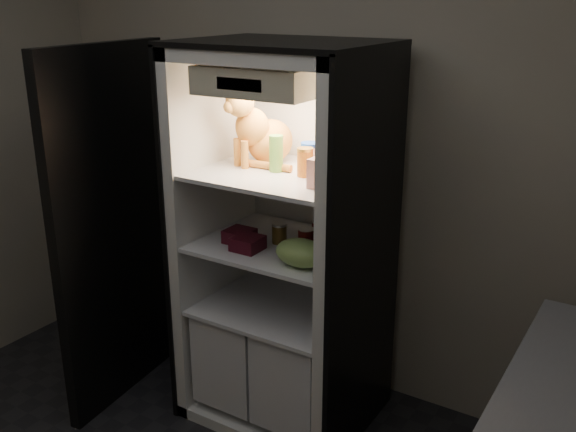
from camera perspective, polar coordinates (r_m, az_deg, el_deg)
name	(u,v)px	position (r m, az deg, el deg)	size (l,w,h in m)	color
room_shell	(22,162)	(1.93, -22.59, 4.44)	(3.60, 3.60, 3.60)	white
refrigerator	(287,267)	(3.16, -0.08, -4.57)	(0.90, 0.72, 1.88)	white
fridge_door	(116,231)	(3.41, -15.07, -1.28)	(0.16, 0.87, 1.85)	black
tabby_cat	(261,133)	(3.07, -2.43, 7.42)	(0.34, 0.40, 0.41)	#C37019
parmesan_shaker	(276,153)	(2.94, -1.06, 5.58)	(0.06, 0.06, 0.17)	green
mayo_tub	(310,156)	(2.99, 1.98, 5.39)	(0.09, 0.09, 0.12)	white
salsa_jar	(305,162)	(2.86, 1.53, 4.81)	(0.07, 0.07, 0.13)	maroon
pepper_jar	(336,150)	(2.90, 4.28, 5.85)	(0.13, 0.13, 0.22)	maroon
cream_carton	(318,173)	(2.69, 2.71, 3.80)	(0.07, 0.07, 0.13)	silver
soda_can_a	(318,233)	(3.02, 2.71, -1.51)	(0.06, 0.06, 0.12)	black
soda_can_b	(337,245)	(2.89, 4.35, -2.61)	(0.06, 0.06, 0.11)	black
soda_can_c	(306,243)	(2.88, 1.60, -2.37)	(0.07, 0.07, 0.13)	black
condiment_jar	(279,233)	(3.04, -0.77, -1.53)	(0.07, 0.07, 0.10)	brown
grape_bag	(301,253)	(2.79, 1.18, -3.29)	(0.24, 0.17, 0.12)	#7DAC50
berry_box_left	(240,236)	(3.07, -4.33, -1.77)	(0.13, 0.13, 0.06)	#540E1B
berry_box_right	(248,243)	(2.97, -3.61, -2.43)	(0.13, 0.13, 0.06)	#540E1B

